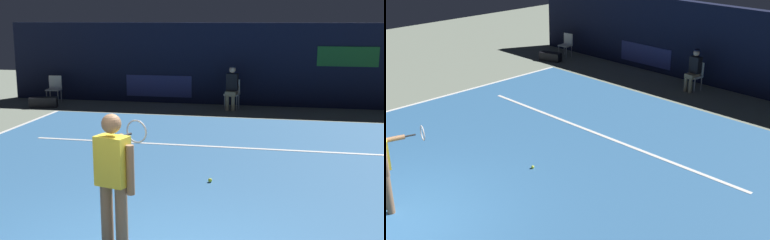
# 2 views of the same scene
# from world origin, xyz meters

# --- Properties ---
(ground_plane) EXTENTS (31.79, 31.79, 0.00)m
(ground_plane) POSITION_xyz_m (0.00, 4.05, 0.00)
(ground_plane) COLOR gray
(court_surface) EXTENTS (10.73, 10.10, 0.01)m
(court_surface) POSITION_xyz_m (0.00, 4.05, 0.01)
(court_surface) COLOR #336699
(court_surface) RESTS_ON ground
(line_service) EXTENTS (8.37, 0.10, 0.01)m
(line_service) POSITION_xyz_m (0.00, 5.82, 0.01)
(line_service) COLOR white
(line_service) RESTS_ON court_surface
(back_wall) EXTENTS (15.76, 0.33, 2.60)m
(back_wall) POSITION_xyz_m (-0.00, 11.42, 1.30)
(back_wall) COLOR #141933
(back_wall) RESTS_ON ground
(tennis_player) EXTENTS (0.51, 1.03, 1.73)m
(tennis_player) POSITION_xyz_m (-0.34, 0.46, 0.99)
(tennis_player) COLOR #8C6647
(tennis_player) RESTS_ON ground
(line_judge_on_chair) EXTENTS (0.47, 0.55, 1.32)m
(line_judge_on_chair) POSITION_xyz_m (-0.25, 10.49, 0.69)
(line_judge_on_chair) COLOR white
(line_judge_on_chair) RESTS_ON ground
(courtside_chair_near) EXTENTS (0.49, 0.47, 0.88)m
(courtside_chair_near) POSITION_xyz_m (-6.12, 10.59, 0.50)
(courtside_chair_near) COLOR white
(courtside_chair_near) RESTS_ON ground
(tennis_ball) EXTENTS (0.07, 0.07, 0.07)m
(tennis_ball) POSITION_xyz_m (0.25, 3.43, 0.05)
(tennis_ball) COLOR #CCE033
(tennis_ball) RESTS_ON court_surface
(equipment_bag) EXTENTS (0.90, 0.55, 0.32)m
(equipment_bag) POSITION_xyz_m (-6.06, 9.68, 0.16)
(equipment_bag) COLOR black
(equipment_bag) RESTS_ON ground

